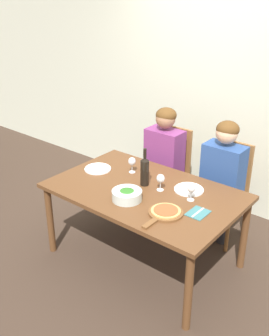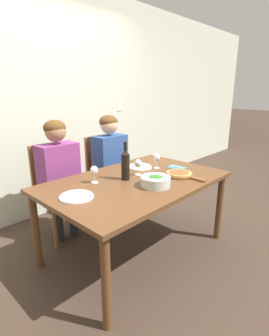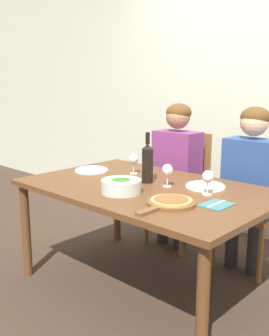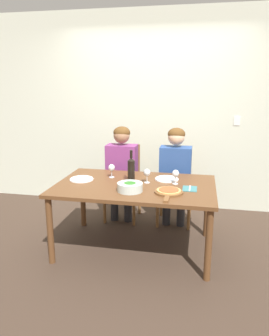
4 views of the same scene
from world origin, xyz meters
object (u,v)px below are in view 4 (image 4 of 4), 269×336
Objects in this scene: chair_right at (175,183)px; broccoli_bowl at (130,187)px; wine_glass_left at (112,168)px; fork_on_napkin at (190,189)px; wine_bottle at (131,169)px; wine_glass_right at (176,174)px; wine_glass_centre at (147,173)px; chair_left at (124,180)px; person_woman at (122,165)px; dinner_plate_right at (167,179)px; dinner_plate_left at (82,179)px; pizza_on_board at (169,192)px; person_man at (175,168)px.

chair_right reaches higher than broccoli_bowl.
broccoli_bowl is at bearing -55.06° from wine_glass_left.
fork_on_napkin is (0.20, -0.90, 0.22)m from chair_right.
wine_bottle is 0.46m from wine_glass_right.
wine_glass_left is at bearing 163.47° from wine_glass_centre.
wine_bottle is at bearing -71.17° from chair_left.
dinner_plate_right is (0.62, -0.50, -0.00)m from person_woman.
dinner_plate_left is (-0.28, -0.81, 0.22)m from chair_left.
chair_left is 1.29m from pizza_on_board.
person_man is (0.00, -0.12, 0.22)m from chair_right.
wine_bottle reaches higher than pizza_on_board.
dinner_plate_left and dinner_plate_right have the same top height.
wine_glass_left reaches higher than fork_on_napkin.
chair_right is at bearing 93.89° from wine_glass_right.
person_woman is 3.56× the size of wine_bottle.
wine_glass_centre is at bearing -60.79° from chair_left.
chair_right is at bearing 40.36° from dinner_plate_left.
person_woman is 8.07× the size of wine_glass_left.
broccoli_bowl is at bearing -141.93° from wine_glass_right.
dinner_plate_right is 0.62× the size of pizza_on_board.
person_man reaches higher than wine_glass_right.
chair_left is at bearing 108.83° from wine_bottle.
wine_glass_right is (0.04, 0.31, 0.09)m from pizza_on_board.
chair_right is 3.79× the size of dinner_plate_left.
person_woman is (-0.67, -0.12, 0.22)m from chair_right.
wine_glass_centre is (0.12, 0.30, 0.06)m from broccoli_bowl.
wine_bottle is at bearing 145.69° from pizza_on_board.
chair_left is 0.94m from wine_glass_centre.
broccoli_bowl is 0.98× the size of dinner_plate_right.
chair_left is 6.37× the size of wine_glass_left.
person_man is 0.81m from fork_on_napkin.
broccoli_bowl is at bearing -24.52° from dinner_plate_left.
wine_glass_right is (0.05, -0.76, 0.32)m from chair_right.
pizza_on_board is (0.69, -1.07, 0.23)m from chair_left.
broccoli_bowl is at bearing -71.77° from person_woman.
dinner_plate_right is (0.90, 0.19, 0.00)m from dinner_plate_left.
dinner_plate_left is 1.68× the size of wine_glass_right.
person_woman is 0.67m from person_man.
wine_glass_right is (0.73, -0.76, 0.32)m from chair_left.
pizza_on_board is at bearing 1.75° from broccoli_bowl.
wine_glass_right is (0.10, -0.14, 0.10)m from dinner_plate_right.
dinner_plate_left is at bearing -151.80° from wine_glass_left.
wine_bottle is (0.26, -0.78, 0.35)m from chair_left.
fork_on_napkin is (0.26, -0.28, -0.01)m from dinner_plate_right.
wine_glass_centre is (-0.24, -0.66, 0.09)m from person_man.
wine_bottle is 1.35× the size of dinner_plate_left.
chair_left reaches higher than wine_glass_centre.
wine_glass_right is at bearing -46.17° from chair_left.
wine_bottle is at bearing -156.24° from dinner_plate_right.
wine_bottle reaches higher than wine_glass_left.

